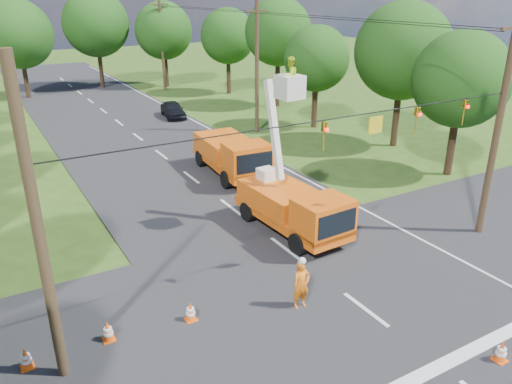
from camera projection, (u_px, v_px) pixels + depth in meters
ground at (161, 155)px, 33.08m from camera, size 140.00×140.00×0.00m
road_main at (161, 155)px, 33.08m from camera, size 12.00×100.00×0.06m
road_cross at (329, 283)px, 18.64m from camera, size 56.00×10.00×0.07m
stop_bar at (440, 367)px, 14.48m from camera, size 9.00×0.45×0.02m
edge_line at (236, 143)px, 35.68m from camera, size 0.12×90.00×0.02m
bucket_truck at (293, 199)px, 21.99m from camera, size 2.70×6.23×7.68m
second_truck at (232, 154)px, 29.06m from camera, size 3.02×6.73×2.45m
ground_worker at (301, 285)px, 16.90m from camera, size 0.66×0.43×1.80m
distant_car at (173, 110)px, 42.67m from camera, size 2.19×4.21×1.37m
traffic_cone_1 at (501, 351)px, 14.58m from camera, size 0.38×0.38×0.71m
traffic_cone_2 at (307, 217)px, 23.18m from camera, size 0.38×0.38×0.71m
traffic_cone_3 at (271, 181)px, 27.61m from camera, size 0.38×0.38×0.71m
traffic_cone_4 at (191, 311)px, 16.39m from camera, size 0.38×0.38×0.71m
traffic_cone_5 at (108, 331)px, 15.43m from camera, size 0.38×0.38×0.71m
traffic_cone_6 at (26, 359)px, 14.30m from camera, size 0.38×0.38×0.71m
traffic_cone_7 at (255, 159)px, 31.28m from camera, size 0.38×0.38×0.71m
pole_right_near at (499, 122)px, 20.68m from camera, size 1.80×0.30×10.00m
pole_right_mid at (257, 64)px, 36.71m from camera, size 1.80×0.30×10.00m
pole_right_far at (162, 42)px, 52.75m from camera, size 1.80×0.30×10.00m
pole_left at (39, 233)px, 12.54m from camera, size 0.30×0.30×9.00m
signal_span at (389, 122)px, 17.47m from camera, size 18.00×0.29×1.07m
tree_right_a at (461, 80)px, 27.64m from camera, size 5.40×5.40×8.28m
tree_right_b at (403, 51)px, 32.82m from camera, size 6.40×6.40×9.65m
tree_right_c at (317, 59)px, 38.02m from camera, size 5.00×5.00×7.83m
tree_right_d at (278, 32)px, 44.66m from camera, size 6.00×6.00×9.70m
tree_right_e at (228, 36)px, 50.94m from camera, size 5.60×5.60×8.63m
tree_far_a at (18, 34)px, 48.47m from camera, size 6.60×6.60×9.50m
tree_far_b at (96, 24)px, 53.56m from camera, size 7.00×7.00×10.32m
tree_far_c at (164, 31)px, 54.46m from camera, size 6.20×6.20×9.18m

